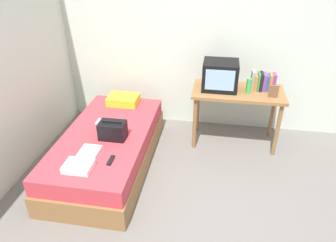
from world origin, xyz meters
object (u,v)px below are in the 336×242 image
at_px(tv, 220,75).
at_px(book_row, 263,82).
at_px(handbag, 113,130).
at_px(desk, 237,97).
at_px(bed, 108,149).
at_px(folded_towel, 78,166).
at_px(picture_frame, 274,91).
at_px(magazine, 88,152).
at_px(remote_dark, 111,160).
at_px(water_bottle, 249,86).
at_px(pillow, 123,100).
at_px(remote_silver, 99,122).

height_order(tv, book_row, tv).
bearing_deg(handbag, desk, 31.97).
bearing_deg(bed, folded_towel, -93.01).
distance_m(picture_frame, magazine, 2.29).
relative_size(desk, remote_dark, 7.44).
xyz_separation_m(tv, picture_frame, (0.66, -0.16, -0.10)).
distance_m(desk, water_bottle, 0.24).
bearing_deg(handbag, tv, 37.67).
relative_size(bed, magazine, 6.90).
height_order(bed, picture_frame, picture_frame).
relative_size(pillow, remote_dark, 2.66).
bearing_deg(folded_towel, bed, 86.99).
relative_size(water_bottle, handbag, 0.65).
height_order(picture_frame, handbag, picture_frame).
distance_m(bed, picture_frame, 2.14).
bearing_deg(water_bottle, handbag, -151.97).
xyz_separation_m(picture_frame, handbag, (-1.82, -0.73, -0.29)).
height_order(picture_frame, remote_dark, picture_frame).
height_order(remote_silver, folded_towel, folded_towel).
bearing_deg(magazine, water_bottle, 33.82).
distance_m(picture_frame, pillow, 1.99).
height_order(desk, tv, tv).
height_order(pillow, remote_silver, pillow).
xyz_separation_m(desk, book_row, (0.30, 0.07, 0.21)).
bearing_deg(book_row, folded_towel, -140.21).
height_order(bed, desk, desk).
distance_m(desk, magazine, 2.00).
height_order(water_bottle, remote_silver, water_bottle).
distance_m(bed, desk, 1.78).
height_order(desk, folded_towel, desk).
distance_m(tv, picture_frame, 0.68).
bearing_deg(magazine, bed, 83.20).
height_order(desk, picture_frame, picture_frame).
bearing_deg(remote_dark, book_row, 40.93).
distance_m(magazine, remote_dark, 0.31).
bearing_deg(folded_towel, book_row, 39.79).
height_order(water_bottle, book_row, book_row).
bearing_deg(remote_silver, magazine, -79.04).
distance_m(water_bottle, handbag, 1.75).
distance_m(picture_frame, remote_silver, 2.19).
xyz_separation_m(desk, handbag, (-1.41, -0.88, -0.11)).
distance_m(water_bottle, remote_silver, 1.93).
bearing_deg(picture_frame, tv, 166.04).
xyz_separation_m(tv, handbag, (-1.16, -0.90, -0.39)).
xyz_separation_m(remote_dark, remote_silver, (-0.41, 0.74, 0.00)).
height_order(magazine, folded_towel, folded_towel).
bearing_deg(remote_dark, pillow, 101.05).
relative_size(handbag, remote_silver, 2.08).
distance_m(water_bottle, remote_dark, 1.92).
xyz_separation_m(water_bottle, book_row, (0.18, 0.14, 0.01)).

